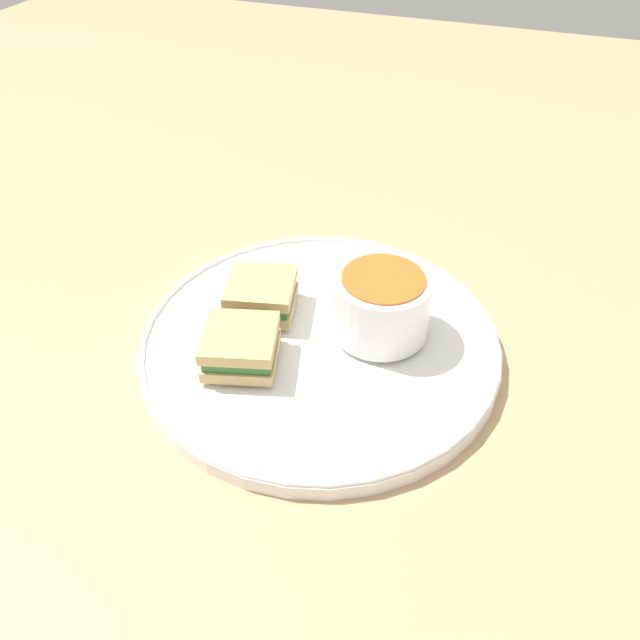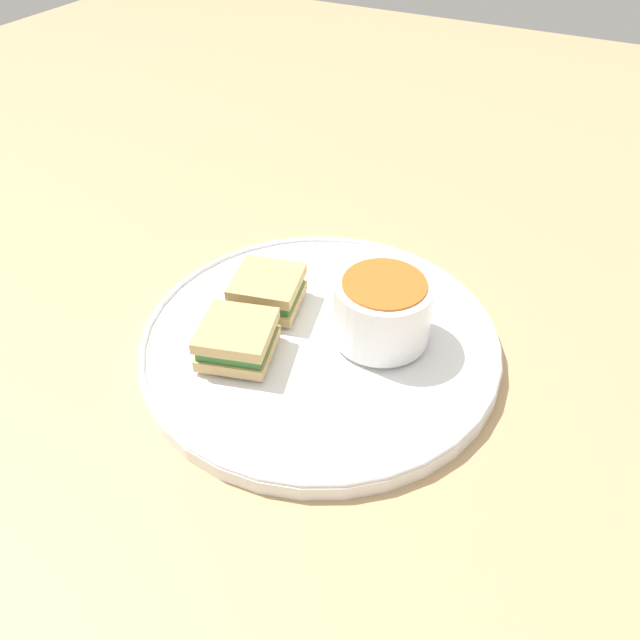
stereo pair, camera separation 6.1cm
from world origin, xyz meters
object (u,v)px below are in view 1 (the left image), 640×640
spoon (354,266)px  sandwich_half_far (241,346)px  soup_bowl (381,304)px  sandwich_half_near (261,295)px

spoon → sandwich_half_far: 0.19m
soup_bowl → spoon: size_ratio=0.91×
spoon → sandwich_half_far: size_ratio=1.25×
sandwich_half_near → sandwich_half_far: (0.01, -0.08, 0.00)m
spoon → sandwich_half_far: (-0.06, -0.18, 0.01)m
soup_bowl → sandwich_half_near: (-0.12, -0.01, -0.02)m
soup_bowl → sandwich_half_far: size_ratio=1.14×
soup_bowl → sandwich_half_far: 0.14m
spoon → sandwich_half_near: 0.12m
sandwich_half_near → sandwich_half_far: bearing=-80.1°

